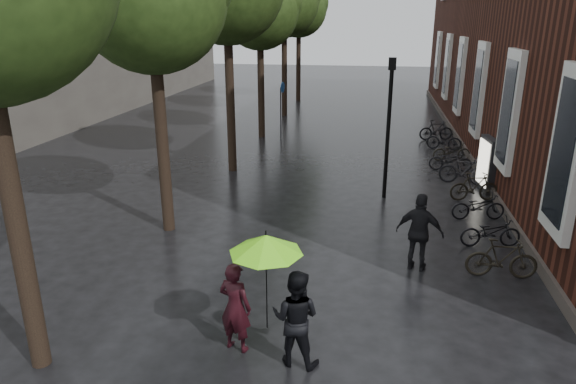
% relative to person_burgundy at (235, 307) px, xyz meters
% --- Properties ---
extents(street_trees, '(4.33, 34.03, 8.91)m').
position_rel_person_burgundy_xyz_m(street_trees, '(-3.20, 13.94, 5.49)').
color(street_trees, black).
rests_on(street_trees, ground).
extents(person_burgundy, '(0.71, 0.57, 1.70)m').
position_rel_person_burgundy_xyz_m(person_burgundy, '(0.00, 0.00, 0.00)').
color(person_burgundy, black).
rests_on(person_burgundy, ground).
extents(person_black, '(0.93, 0.78, 1.74)m').
position_rel_person_burgundy_xyz_m(person_black, '(1.10, -0.20, 0.02)').
color(person_black, black).
rests_on(person_black, ground).
extents(lime_umbrella, '(1.24, 1.24, 1.81)m').
position_rel_person_burgundy_xyz_m(lime_umbrella, '(0.61, -0.19, 1.34)').
color(lime_umbrella, black).
rests_on(lime_umbrella, ground).
extents(pedestrian_walking, '(1.18, 0.73, 1.88)m').
position_rel_person_burgundy_xyz_m(pedestrian_walking, '(3.41, 3.70, 0.09)').
color(pedestrian_walking, black).
rests_on(pedestrian_walking, ground).
extents(parked_bicycles, '(1.98, 14.77, 1.02)m').
position_rel_person_burgundy_xyz_m(parked_bicycles, '(5.37, 10.65, -0.40)').
color(parked_bicycles, black).
rests_on(parked_bicycles, ground).
extents(ad_lightbox, '(0.28, 1.23, 1.85)m').
position_rel_person_burgundy_xyz_m(ad_lightbox, '(6.10, 10.09, 0.08)').
color(ad_lightbox, black).
rests_on(ad_lightbox, ground).
extents(lamp_post, '(0.23, 0.23, 4.51)m').
position_rel_person_burgundy_xyz_m(lamp_post, '(2.69, 8.78, 1.89)').
color(lamp_post, black).
rests_on(lamp_post, ground).
extents(cycle_sign, '(0.15, 0.50, 2.76)m').
position_rel_person_burgundy_xyz_m(cycle_sign, '(-2.19, 16.68, 0.97)').
color(cycle_sign, '#262628').
rests_on(cycle_sign, ground).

